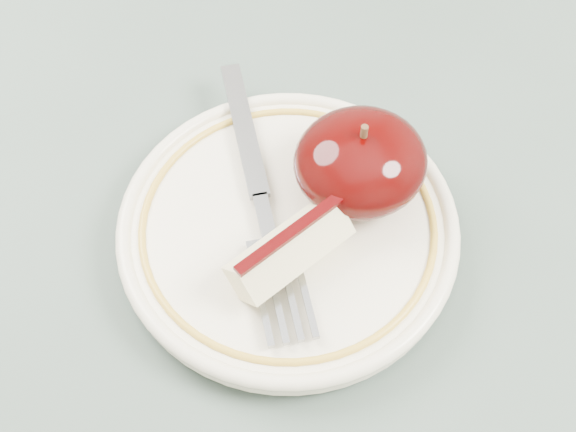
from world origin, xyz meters
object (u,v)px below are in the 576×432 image
object	(u,v)px
table	(299,254)
fork	(260,198)
plate	(288,229)
apple_half	(360,162)

from	to	relation	value
table	fork	xyz separation A→B (m)	(-0.03, -0.02, 0.11)
plate	apple_half	world-z (taller)	apple_half
apple_half	table	bearing A→B (deg)	139.44
table	plate	bearing A→B (deg)	-118.67
plate	table	bearing A→B (deg)	61.33
plate	fork	size ratio (longest dim) A/B	1.01
plate	fork	xyz separation A→B (m)	(-0.01, 0.02, 0.01)
apple_half	plate	bearing A→B (deg)	-164.03
table	fork	size ratio (longest dim) A/B	4.66
plate	fork	world-z (taller)	fork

